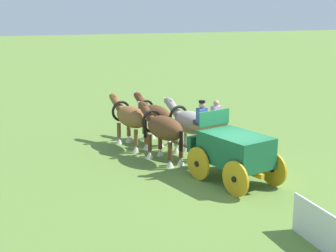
# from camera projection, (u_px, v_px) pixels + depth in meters

# --- Properties ---
(ground_plane) EXTENTS (220.00, 220.00, 0.00)m
(ground_plane) POSITION_uv_depth(u_px,v_px,m) (234.00, 182.00, 16.96)
(ground_plane) COLOR olive
(show_wagon) EXTENTS (5.51, 2.46, 2.78)m
(show_wagon) POSITION_uv_depth(u_px,v_px,m) (232.00, 149.00, 16.81)
(show_wagon) COLOR #195B38
(show_wagon) RESTS_ON ground
(draft_horse_rear_near) EXTENTS (3.12, 1.37, 2.22)m
(draft_horse_rear_near) POSITION_uv_depth(u_px,v_px,m) (163.00, 128.00, 19.14)
(draft_horse_rear_near) COLOR brown
(draft_horse_rear_near) RESTS_ON ground
(draft_horse_rear_off) EXTENTS (2.93, 1.32, 2.27)m
(draft_horse_rear_off) POSITION_uv_depth(u_px,v_px,m) (189.00, 123.00, 19.85)
(draft_horse_rear_off) COLOR #9E998E
(draft_horse_rear_off) RESTS_ON ground
(draft_horse_lead_near) EXTENTS (3.16, 1.36, 2.19)m
(draft_horse_lead_near) POSITION_uv_depth(u_px,v_px,m) (130.00, 117.00, 21.22)
(draft_horse_lead_near) COLOR brown
(draft_horse_lead_near) RESTS_ON ground
(draft_horse_lead_off) EXTENTS (3.01, 1.24, 2.14)m
(draft_horse_lead_off) POSITION_uv_depth(u_px,v_px,m) (154.00, 115.00, 21.97)
(draft_horse_lead_off) COLOR brown
(draft_horse_lead_off) RESTS_ON ground
(sponsor_banner) EXTENTS (3.20, 0.28, 1.10)m
(sponsor_banner) POSITION_uv_depth(u_px,v_px,m) (331.00, 236.00, 11.72)
(sponsor_banner) COLOR silver
(sponsor_banner) RESTS_ON ground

